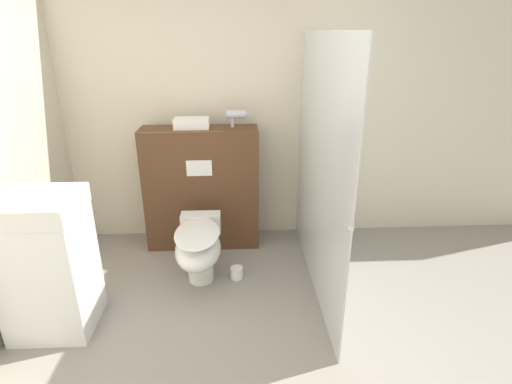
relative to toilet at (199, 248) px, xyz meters
name	(u,v)px	position (x,y,z in m)	size (l,w,h in m)	color
ground_plane	(228,378)	(0.23, -0.98, -0.33)	(12.00, 12.00, 0.00)	gray
wall_back	(227,109)	(0.23, 0.92, 0.92)	(8.00, 0.06, 2.50)	beige
partition_panel	(202,189)	(-0.01, 0.67, 0.24)	(1.03, 0.30, 1.13)	#51331E
shower_glass	(319,170)	(0.92, -0.01, 0.63)	(0.04, 1.80, 1.92)	silver
toilet	(199,248)	(0.00, 0.00, 0.00)	(0.35, 0.67, 0.50)	white
sink_vanity	(48,264)	(-0.95, -0.44, 0.16)	(0.52, 0.48, 1.11)	white
hair_drier	(237,115)	(0.32, 0.69, 0.91)	(0.20, 0.07, 0.15)	#B7B7BC
folded_towel	(192,123)	(-0.07, 0.67, 0.85)	(0.30, 0.17, 0.09)	white
spare_toilet_roll	(237,273)	(0.29, 0.06, -0.28)	(0.10, 0.10, 0.10)	white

